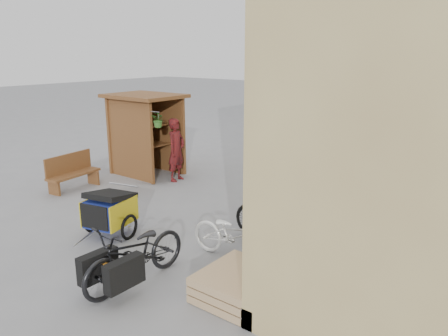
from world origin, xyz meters
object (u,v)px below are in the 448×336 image
Objects in this scene: cargo_bike at (135,254)px; bike_5 at (330,186)px; shopping_carts at (398,161)px; bike_1 at (273,217)px; bike_3 at (304,197)px; bike_6 at (339,181)px; bench at (72,171)px; pallet_stack at (238,284)px; bike_0 at (235,235)px; child_trailer at (110,210)px; bike_2 at (288,201)px; person_kiosk at (176,150)px; kiosk at (143,123)px; bike_7 at (346,173)px; bike_4 at (318,188)px.

cargo_bike is 1.16× the size of bike_5.
bike_1 is at bearing -95.88° from shopping_carts.
bike_6 is (0.01, 1.86, -0.08)m from bike_3.
pallet_stack is at bearing -21.31° from bench.
bike_1 is at bearing -4.26° from bench.
bike_0 is 1.04m from bike_1.
bike_3 is at bearing 36.68° from child_trailer.
bike_5 reaches higher than bike_2.
bench is 0.87× the size of person_kiosk.
bike_7 is at bearing 18.84° from kiosk.
bench is 0.85× the size of bike_4.
bike_5 is (0.15, 1.02, 0.03)m from bike_3.
kiosk is 1.32× the size of bike_2.
bike_1 is 1.06× the size of bike_3.
cargo_bike is 5.82m from person_kiosk.
pallet_stack is 4.58m from bike_5.
bike_1 reaches higher than bike_2.
cargo_bike is 1.12× the size of person_kiosk.
kiosk is at bearing -147.83° from shopping_carts.
shopping_carts is at bearing 35.21° from bench.
pallet_stack is 0.69× the size of bike_1.
child_trailer is 0.97× the size of bike_5.
bike_0 is at bearing 170.77° from bike_1.
shopping_carts is 3.60m from bike_4.
shopping_carts is 0.92× the size of cargo_bike.
person_kiosk reaches higher than bike_4.
person_kiosk is (-5.01, 3.94, 0.69)m from pallet_stack.
child_trailer is 0.89× the size of bike_2.
cargo_bike is (1.90, -1.00, -0.02)m from child_trailer.
cargo_bike is 6.12m from bike_6.
bike_5 is at bearing 42.75° from child_trailer.
bike_6 is (-0.73, 5.38, 0.20)m from pallet_stack.
kiosk is 6.07m from bike_1.
bike_0 is 3.58m from bike_5.
kiosk is 6.68m from cargo_bike.
child_trailer is (3.28, -1.32, 0.05)m from bench.
bike_3 is at bearing 169.13° from bike_5.
pallet_stack is 2.10m from bike_1.
bike_2 is at bearing 6.40° from bench.
bike_5 is (0.91, 5.22, 0.00)m from cargo_bike.
shopping_carts is at bearing -12.84° from bike_5.
cargo_bike is at bearing -152.27° from person_kiosk.
shopping_carts is 6.90m from bike_0.
bike_6 is (-0.14, 0.85, -0.11)m from bike_5.
kiosk reaches higher than bike_3.
person_kiosk is (1.26, 0.07, -0.65)m from kiosk.
kiosk reaches higher than bike_2.
shopping_carts is (6.28, 3.95, -0.98)m from kiosk.
bike_0 is at bearing 128.39° from pallet_stack.
child_trailer is (2.88, -3.56, -1.01)m from kiosk.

